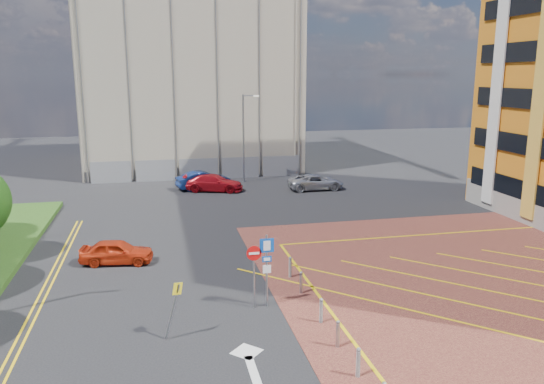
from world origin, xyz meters
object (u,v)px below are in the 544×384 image
object	(u,v)px
lamp_back	(244,135)
car_blue_back	(203,180)
warning_sign	(174,303)
car_red_back	(214,183)
car_red_left	(117,252)
sign_cluster	(262,264)
car_silver_back	(316,182)

from	to	relation	value
lamp_back	car_blue_back	distance (m)	5.90
warning_sign	car_red_back	bearing A→B (deg)	80.54
warning_sign	car_red_back	xyz separation A→B (m)	(4.27, 25.60, -0.71)
car_red_back	car_red_left	bearing A→B (deg)	175.00
car_red_left	car_blue_back	world-z (taller)	car_blue_back
sign_cluster	warning_sign	xyz separation A→B (m)	(-3.74, -2.03, -0.52)
lamp_back	car_red_back	world-z (taller)	lamp_back
sign_cluster	warning_sign	world-z (taller)	sign_cluster
sign_cluster	car_blue_back	xyz separation A→B (m)	(-0.25, 24.65, -1.18)
car_blue_back	car_silver_back	distance (m)	9.75
car_blue_back	car_silver_back	world-z (taller)	car_blue_back
sign_cluster	car_silver_back	size ratio (longest dim) A/B	0.67
lamp_back	car_red_back	xyz separation A→B (m)	(-3.26, -3.44, -3.64)
car_red_left	car_silver_back	bearing A→B (deg)	-36.86
warning_sign	car_silver_back	size ratio (longest dim) A/B	0.47
car_red_left	car_silver_back	world-z (taller)	car_silver_back
lamp_back	sign_cluster	world-z (taller)	lamp_back
car_red_left	car_blue_back	distance (m)	18.77
warning_sign	car_red_left	size ratio (longest dim) A/B	0.60
car_red_left	car_red_back	xyz separation A→B (m)	(6.95, 16.65, 0.08)
car_blue_back	warning_sign	bearing A→B (deg)	159.64
car_blue_back	car_red_left	bearing A→B (deg)	147.89
car_red_left	car_red_back	world-z (taller)	car_red_back
lamp_back	warning_sign	distance (m)	30.15
lamp_back	warning_sign	world-z (taller)	lamp_back
sign_cluster	car_blue_back	distance (m)	24.68
car_red_left	car_red_back	bearing A→B (deg)	-14.03
car_red_back	car_silver_back	xyz separation A→B (m)	(8.68, -1.28, -0.05)
car_red_left	car_blue_back	xyz separation A→B (m)	(6.17, 17.72, 0.13)
car_red_back	car_silver_back	size ratio (longest dim) A/B	1.04
lamp_back	sign_cluster	xyz separation A→B (m)	(-3.78, -27.02, -2.41)
lamp_back	car_blue_back	bearing A→B (deg)	-149.62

